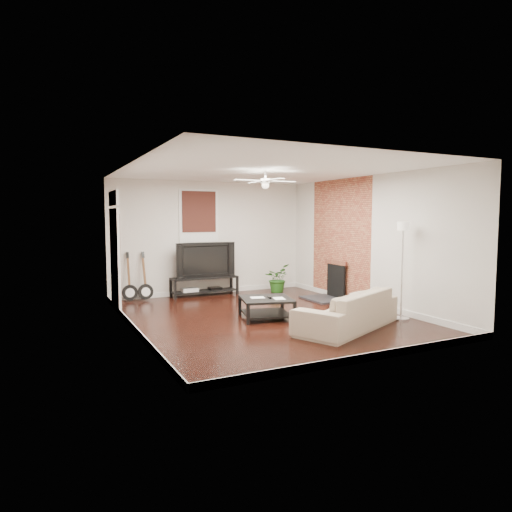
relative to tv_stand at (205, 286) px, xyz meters
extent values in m
cube|color=black|center=(0.24, -2.78, -0.23)|extent=(5.00, 6.00, 0.01)
cube|color=white|center=(0.24, -2.78, 2.57)|extent=(5.00, 6.00, 0.01)
cube|color=silver|center=(0.24, 0.22, 1.17)|extent=(5.00, 0.01, 2.80)
cube|color=silver|center=(0.24, -5.78, 1.17)|extent=(5.00, 0.01, 2.80)
cube|color=silver|center=(-2.26, -2.78, 1.17)|extent=(0.01, 6.00, 2.80)
cube|color=silver|center=(2.74, -2.78, 1.17)|extent=(0.01, 6.00, 2.80)
cube|color=#9C4532|center=(2.73, -1.78, 1.17)|extent=(0.02, 2.20, 2.80)
cube|color=black|center=(2.44, -1.78, 0.23)|extent=(0.80, 1.10, 0.92)
cube|color=#37170F|center=(-0.06, 0.19, 1.72)|extent=(1.00, 0.06, 1.30)
cube|color=white|center=(-2.22, -0.88, 1.02)|extent=(0.08, 1.00, 2.50)
cube|color=black|center=(0.00, 0.00, 0.00)|extent=(1.65, 0.44, 0.46)
imported|color=black|center=(0.00, 0.02, 0.65)|extent=(1.47, 0.19, 0.85)
cube|color=black|center=(0.21, -2.88, -0.04)|extent=(1.13, 1.13, 0.39)
imported|color=tan|center=(1.11, -4.19, 0.10)|extent=(2.42, 1.74, 0.66)
imported|color=#235B1A|center=(1.82, -0.38, 0.13)|extent=(0.85, 0.85, 0.72)
camera|label=1|loc=(-3.68, -10.37, 1.70)|focal=31.57mm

